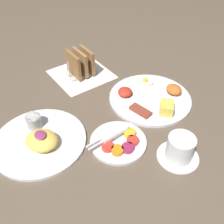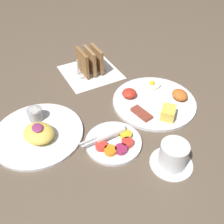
{
  "view_description": "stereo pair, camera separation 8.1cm",
  "coord_description": "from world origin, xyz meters",
  "px_view_note": "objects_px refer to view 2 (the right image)",
  "views": [
    {
      "loc": [
        0.58,
        -0.33,
        0.57
      ],
      "look_at": [
        0.09,
        0.03,
        0.03
      ],
      "focal_mm": 40.0,
      "sensor_mm": 36.0,
      "label": 1
    },
    {
      "loc": [
        0.63,
        -0.26,
        0.57
      ],
      "look_at": [
        0.09,
        0.03,
        0.03
      ],
      "focal_mm": 40.0,
      "sensor_mm": 36.0,
      "label": 2
    }
  ],
  "objects_px": {
    "plate_condiments": "(113,141)",
    "coffee_cup": "(173,156)",
    "toast_rack": "(90,62)",
    "plate_foreground": "(38,132)",
    "plate_breakfast": "(155,101)"
  },
  "relations": [
    {
      "from": "plate_condiments",
      "to": "coffee_cup",
      "type": "xyz_separation_m",
      "value": [
        0.14,
        0.11,
        0.02
      ]
    },
    {
      "from": "toast_rack",
      "to": "coffee_cup",
      "type": "distance_m",
      "value": 0.53
    },
    {
      "from": "plate_condiments",
      "to": "plate_foreground",
      "type": "relative_size",
      "value": 0.65
    },
    {
      "from": "plate_condiments",
      "to": "plate_breakfast",
      "type": "bearing_deg",
      "value": 113.34
    },
    {
      "from": "plate_condiments",
      "to": "coffee_cup",
      "type": "distance_m",
      "value": 0.18
    },
    {
      "from": "plate_breakfast",
      "to": "plate_foreground",
      "type": "relative_size",
      "value": 1.05
    },
    {
      "from": "toast_rack",
      "to": "plate_breakfast",
      "type": "bearing_deg",
      "value": 22.2
    },
    {
      "from": "plate_breakfast",
      "to": "toast_rack",
      "type": "height_order",
      "value": "toast_rack"
    },
    {
      "from": "toast_rack",
      "to": "plate_foreground",
      "type": "bearing_deg",
      "value": -49.77
    },
    {
      "from": "plate_condiments",
      "to": "toast_rack",
      "type": "relative_size",
      "value": 1.58
    },
    {
      "from": "toast_rack",
      "to": "coffee_cup",
      "type": "relative_size",
      "value": 0.97
    },
    {
      "from": "plate_foreground",
      "to": "coffee_cup",
      "type": "distance_m",
      "value": 0.41
    },
    {
      "from": "plate_foreground",
      "to": "plate_breakfast",
      "type": "bearing_deg",
      "value": 83.65
    },
    {
      "from": "plate_breakfast",
      "to": "plate_condiments",
      "type": "bearing_deg",
      "value": -66.66
    },
    {
      "from": "plate_breakfast",
      "to": "coffee_cup",
      "type": "height_order",
      "value": "coffee_cup"
    }
  ]
}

